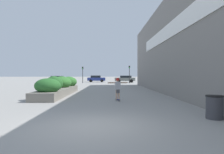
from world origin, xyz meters
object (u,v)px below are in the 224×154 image
object	(u,v)px
skateboard	(118,100)
trash_bin	(214,107)
car_rightmost	(96,79)
traffic_light_left	(83,72)
car_center_right	(161,79)
traffic_light_right	(129,71)
skateboarder	(118,86)
car_leftmost	(58,79)
car_center_left	(125,79)

from	to	relation	value
skateboard	trash_bin	world-z (taller)	trash_bin
skateboard	car_rightmost	world-z (taller)	car_rightmost
trash_bin	traffic_light_left	distance (m)	33.95
car_rightmost	car_center_right	bearing A→B (deg)	76.69
traffic_light_left	traffic_light_right	distance (m)	9.44
skateboard	trash_bin	xyz separation A→B (m)	(3.57, -5.50, 0.39)
skateboarder	car_leftmost	size ratio (longest dim) A/B	0.31
skateboarder	trash_bin	xyz separation A→B (m)	(3.57, -5.50, -0.50)
skateboard	skateboarder	bearing A→B (deg)	70.65
trash_bin	car_center_right	bearing A→B (deg)	78.53
trash_bin	car_rightmost	size ratio (longest dim) A/B	0.23
skateboard	traffic_light_right	size ratio (longest dim) A/B	0.23
car_rightmost	traffic_light_left	distance (m)	6.56
car_center_left	traffic_light_right	world-z (taller)	traffic_light_right
car_leftmost	car_center_right	xyz separation A→B (m)	(22.95, -2.87, 0.07)
skateboard	car_rightmost	xyz separation A→B (m)	(-3.47, 32.99, 0.72)
skateboarder	traffic_light_right	distance (m)	27.19
trash_bin	car_rightmost	world-z (taller)	car_rightmost
trash_bin	car_center_left	distance (m)	35.85
car_leftmost	car_center_left	world-z (taller)	car_center_left
traffic_light_right	skateboarder	bearing A→B (deg)	-97.57
trash_bin	car_center_right	xyz separation A→B (m)	(7.13, 35.14, 0.35)
car_rightmost	car_center_left	bearing A→B (deg)	67.59
car_leftmost	car_rightmost	xyz separation A→B (m)	(8.79, 0.48, 0.05)
skateboarder	car_rightmost	size ratio (longest dim) A/B	0.35
trash_bin	traffic_light_right	world-z (taller)	traffic_light_right
traffic_light_left	skateboard	bearing A→B (deg)	-77.78
trash_bin	car_center_left	xyz separation A→B (m)	(-0.61, 35.84, 0.34)
car_center_left	traffic_light_left	bearing A→B (deg)	110.38
car_leftmost	car_center_right	world-z (taller)	car_center_right
trash_bin	traffic_light_left	xyz separation A→B (m)	(-9.43, 32.56, 1.81)
skateboarder	car_leftmost	world-z (taller)	skateboarder
trash_bin	car_leftmost	bearing A→B (deg)	112.60
skateboard	car_leftmost	distance (m)	34.75
traffic_light_left	traffic_light_right	bearing A→B (deg)	-0.86
car_center_right	traffic_light_left	distance (m)	16.82
skateboarder	car_center_left	bearing A→B (deg)	72.20
car_leftmost	traffic_light_left	distance (m)	8.54
skateboarder	car_center_right	xyz separation A→B (m)	(10.70, 29.64, -0.15)
skateboard	car_center_right	world-z (taller)	car_center_right
car_leftmost	skateboarder	bearing A→B (deg)	20.65
car_rightmost	traffic_light_right	bearing A→B (deg)	49.25
car_center_left	traffic_light_left	world-z (taller)	traffic_light_left
trash_bin	car_center_right	world-z (taller)	car_center_right
skateboarder	car_center_left	xyz separation A→B (m)	(2.96, 30.34, -0.16)
car_rightmost	trash_bin	bearing A→B (deg)	10.36
car_rightmost	traffic_light_right	size ratio (longest dim) A/B	1.16
car_center_right	traffic_light_right	world-z (taller)	traffic_light_right
trash_bin	car_leftmost	distance (m)	41.18
car_rightmost	traffic_light_right	distance (m)	9.43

